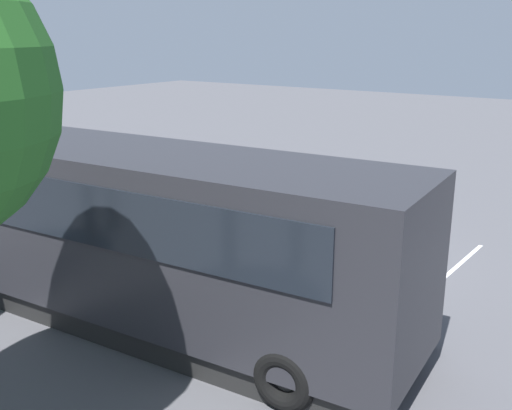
# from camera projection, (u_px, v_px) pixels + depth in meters

# --- Properties ---
(ground_plane) EXTENTS (80.00, 80.00, 0.00)m
(ground_plane) POSITION_uv_depth(u_px,v_px,m) (318.00, 256.00, 14.48)
(ground_plane) COLOR #4C4C51
(tour_bus) EXTENTS (10.67, 3.19, 3.25)m
(tour_bus) POSITION_uv_depth(u_px,v_px,m) (136.00, 236.00, 10.88)
(tour_bus) COLOR #26262B
(tour_bus) RESTS_ON ground_plane
(spectator_far_left) EXTENTS (0.58, 0.35, 1.69)m
(spectator_far_left) POSITION_uv_depth(u_px,v_px,m) (327.00, 258.00, 11.57)
(spectator_far_left) COLOR black
(spectator_far_left) RESTS_ON ground_plane
(spectator_left) EXTENTS (0.58, 0.34, 1.78)m
(spectator_left) POSITION_uv_depth(u_px,v_px,m) (279.00, 239.00, 12.45)
(spectator_left) COLOR black
(spectator_left) RESTS_ON ground_plane
(spectator_centre) EXTENTS (0.57, 0.32, 1.78)m
(spectator_centre) POSITION_uv_depth(u_px,v_px,m) (239.00, 228.00, 13.16)
(spectator_centre) COLOR black
(spectator_centre) RESTS_ON ground_plane
(spectator_right) EXTENTS (0.57, 0.32, 1.68)m
(spectator_right) POSITION_uv_depth(u_px,v_px,m) (189.00, 228.00, 13.42)
(spectator_right) COLOR black
(spectator_right) RESTS_ON ground_plane
(spectator_far_right) EXTENTS (0.58, 0.34, 1.70)m
(spectator_far_right) POSITION_uv_depth(u_px,v_px,m) (154.00, 216.00, 14.21)
(spectator_far_right) COLOR black
(spectator_far_right) RESTS_ON ground_plane
(parked_motorcycle_silver) EXTENTS (2.05, 0.58, 0.99)m
(parked_motorcycle_silver) POSITION_uv_depth(u_px,v_px,m) (385.00, 309.00, 10.61)
(parked_motorcycle_silver) COLOR black
(parked_motorcycle_silver) RESTS_ON ground_plane
(stunt_motorcycle) EXTENTS (2.01, 0.74, 1.66)m
(stunt_motorcycle) POSITION_uv_depth(u_px,v_px,m) (263.00, 181.00, 17.65)
(stunt_motorcycle) COLOR black
(stunt_motorcycle) RESTS_ON ground_plane
(traffic_cone) EXTENTS (0.34, 0.34, 0.63)m
(traffic_cone) POSITION_uv_depth(u_px,v_px,m) (341.00, 209.00, 17.30)
(traffic_cone) COLOR orange
(traffic_cone) RESTS_ON ground_plane
(bay_line_b) EXTENTS (0.27, 4.28, 0.01)m
(bay_line_b) POSITION_uv_depth(u_px,v_px,m) (452.00, 271.00, 13.55)
(bay_line_b) COLOR white
(bay_line_b) RESTS_ON ground_plane
(bay_line_c) EXTENTS (0.24, 3.56, 0.01)m
(bay_line_c) POSITION_uv_depth(u_px,v_px,m) (335.00, 245.00, 15.18)
(bay_line_c) COLOR white
(bay_line_c) RESTS_ON ground_plane
(bay_line_d) EXTENTS (0.26, 3.99, 0.01)m
(bay_line_d) POSITION_uv_depth(u_px,v_px,m) (240.00, 225.00, 16.81)
(bay_line_d) COLOR white
(bay_line_d) RESTS_ON ground_plane
(bay_line_e) EXTENTS (0.27, 4.16, 0.01)m
(bay_line_e) POSITION_uv_depth(u_px,v_px,m) (163.00, 208.00, 18.44)
(bay_line_e) COLOR white
(bay_line_e) RESTS_ON ground_plane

